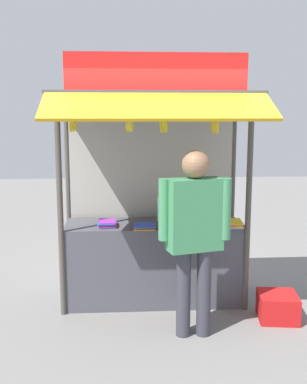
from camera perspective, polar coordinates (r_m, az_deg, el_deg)
name	(u,v)px	position (r m, az deg, el deg)	size (l,w,h in m)	color
ground_plane	(154,299)	(5.32, 0.00, -13.26)	(20.00, 20.00, 0.00)	slate
stall_counter	(154,262)	(5.17, 0.00, -8.72)	(1.94, 0.64, 0.89)	#4C4C56
stall_structure	(153,159)	(5.00, -0.05, 4.09)	(2.14, 1.45, 2.65)	#4C4742
water_bottle_front_right	(221,207)	(5.38, 8.48, -1.89)	(0.07, 0.07, 0.25)	silver
water_bottle_center	(174,208)	(5.19, 2.62, -2.01)	(0.08, 0.08, 0.29)	silver
water_bottle_back_right	(188,208)	(5.29, 4.28, -1.96)	(0.07, 0.07, 0.26)	silver
water_bottle_front_left	(161,208)	(5.14, 0.94, -1.98)	(0.09, 0.09, 0.31)	silver
magazine_stack_left	(145,226)	(4.83, -1.11, -4.30)	(0.24, 0.27, 0.04)	orange
magazine_stack_rear_center	(230,224)	(4.95, 9.59, -3.94)	(0.26, 0.31, 0.06)	blue
magazine_stack_back_left	(107,223)	(4.93, -5.79, -3.93)	(0.21, 0.26, 0.06)	green
magazine_stack_far_left	(200,224)	(4.84, 5.87, -4.02)	(0.21, 0.26, 0.09)	red
banana_bunch_inner_right	(215,126)	(4.56, 7.71, 8.15)	(0.10, 0.10, 0.28)	#332D23
banana_bunch_inner_left	(73,123)	(4.50, -10.04, 8.46)	(0.10, 0.09, 0.27)	#332D23
banana_bunch_leftmost	(164,125)	(4.49, 1.29, 8.38)	(0.10, 0.10, 0.27)	#332D23
banana_bunch_rightmost	(130,125)	(4.47, -3.00, 8.37)	(0.10, 0.11, 0.27)	#332D23
vendor_person	(195,227)	(4.20, 5.16, -4.36)	(0.67, 0.33, 1.76)	#383842
plastic_crate	(278,307)	(4.97, 15.23, -13.64)	(0.38, 0.38, 0.27)	red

